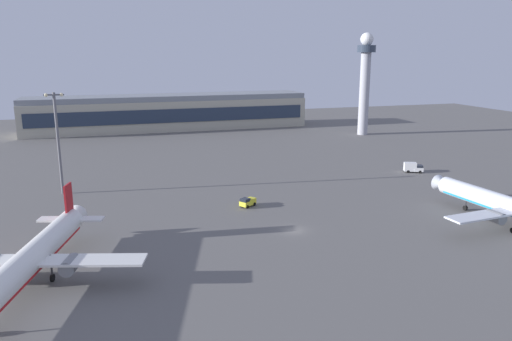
% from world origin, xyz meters
% --- Properties ---
extents(ground_plane, '(416.00, 416.00, 0.00)m').
position_xyz_m(ground_plane, '(0.00, 0.00, 0.00)').
color(ground_plane, '#605E5B').
extents(terminal_building, '(131.10, 22.40, 16.40)m').
position_xyz_m(terminal_building, '(-5.25, 147.12, 8.09)').
color(terminal_building, '#B2AD99').
rests_on(terminal_building, ground).
extents(control_tower, '(8.00, 8.00, 44.26)m').
position_xyz_m(control_tower, '(75.14, 105.02, 25.37)').
color(control_tower, '#A8A8B2').
rests_on(control_tower, ground).
extents(airplane_terminal_side, '(35.43, 45.10, 11.80)m').
position_xyz_m(airplane_terminal_side, '(-48.72, -11.52, 4.46)').
color(airplane_terminal_side, silver).
rests_on(airplane_terminal_side, ground).
extents(catering_truck, '(6.12, 4.48, 3.05)m').
position_xyz_m(catering_truck, '(53.81, 36.19, 1.58)').
color(catering_truck, white).
rests_on(catering_truck, ground).
extents(baggage_tractor, '(4.53, 3.94, 2.25)m').
position_xyz_m(baggage_tractor, '(-4.51, 18.32, 1.18)').
color(baggage_tractor, yellow).
rests_on(baggage_tractor, ground).
extents(apron_light_central, '(4.80, 0.90, 26.22)m').
position_xyz_m(apron_light_central, '(-47.32, 43.55, 14.96)').
color(apron_light_central, slate).
rests_on(apron_light_central, ground).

